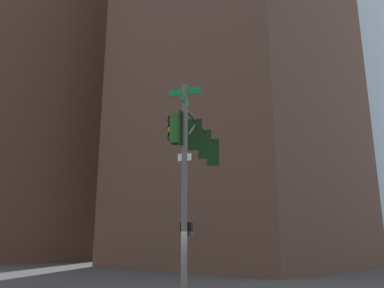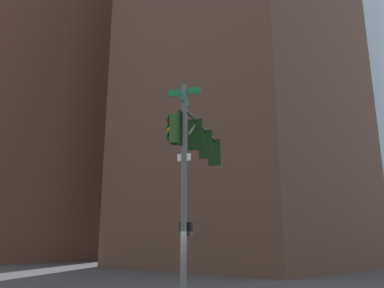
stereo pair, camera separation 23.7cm
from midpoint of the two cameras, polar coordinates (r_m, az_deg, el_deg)
name	(u,v)px [view 1 (the left image)]	position (r m, az deg, el deg)	size (l,w,h in m)	color
signal_pole_assembly	(196,154)	(14.36, 0.11, -1.40)	(3.09, 5.14, 7.36)	#4C514C
building_brick_nearside	(231,21)	(46.31, 5.55, 17.37)	(21.03, 18.72, 52.76)	#4C3328
building_brick_midblock	(24,92)	(62.26, -23.27, 6.99)	(17.49, 18.06, 46.96)	brown
building_glass_tower	(273,23)	(71.90, 11.51, 16.78)	(30.65, 26.99, 77.76)	#7A99B2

